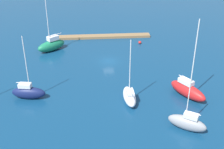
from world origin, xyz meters
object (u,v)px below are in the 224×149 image
Objects in this scene: sailboat_white_mid_basin at (129,96)px; sailboat_gray_far_north at (187,122)px; pier_dock at (102,36)px; mooring_buoy_red at (140,42)px; sailboat_green_inner_mooring at (51,45)px; sailboat_navy_by_breakwater at (28,92)px; sailboat_red_center_basin at (188,90)px.

sailboat_gray_far_north is at bearing -139.86° from sailboat_white_mid_basin.
mooring_buoy_red reaches higher than pier_dock.
pier_dock is at bearing 173.57° from sailboat_green_inner_mooring.
sailboat_gray_far_north is 11.70m from sailboat_white_mid_basin.
sailboat_navy_by_breakwater is 35.16m from mooring_buoy_red.
sailboat_navy_by_breakwater is (29.07, -1.82, -0.14)m from sailboat_red_center_basin.
sailboat_red_center_basin is at bearing -73.86° from sailboat_gray_far_north.
sailboat_green_inner_mooring is (-2.00, -22.32, 0.22)m from sailboat_navy_by_breakwater.
sailboat_navy_by_breakwater reaches higher than pier_dock.
sailboat_red_center_basin is 1.28× the size of sailboat_white_mid_basin.
sailboat_red_center_basin reaches higher than sailboat_gray_far_north.
sailboat_navy_by_breakwater reaches higher than sailboat_gray_far_north.
mooring_buoy_red is (-24.74, -24.96, -0.90)m from sailboat_navy_by_breakwater.
sailboat_white_mid_basin is at bearing -14.06° from sailboat_gray_far_north.
mooring_buoy_red is (-6.54, -27.54, -0.71)m from sailboat_white_mid_basin.
mooring_buoy_red is (4.33, -26.78, -1.04)m from sailboat_red_center_basin.
sailboat_navy_by_breakwater is (26.03, -11.28, -0.01)m from sailboat_gray_far_north.
sailboat_red_center_basin reaches higher than sailboat_navy_by_breakwater.
sailboat_navy_by_breakwater reaches higher than mooring_buoy_red.
sailboat_green_inner_mooring is at bearing 31.90° from pier_dock.
pier_dock is at bearing 73.03° from sailboat_navy_by_breakwater.
sailboat_green_inner_mooring reaches higher than mooring_buoy_red.
mooring_buoy_red is (1.29, -36.24, -0.91)m from sailboat_gray_far_north.
sailboat_gray_far_north is at bearing 104.62° from pier_dock.
sailboat_green_inner_mooring is at bearing -20.47° from sailboat_gray_far_north.
sailboat_red_center_basin reaches higher than pier_dock.
pier_dock is at bearing -29.94° from mooring_buoy_red.
sailboat_navy_by_breakwater is at bearing 46.56° from sailboat_green_inner_mooring.
sailboat_white_mid_basin is 29.72m from sailboat_green_inner_mooring.
mooring_buoy_red is at bearing -54.01° from sailboat_gray_far_north.
sailboat_red_center_basin reaches higher than mooring_buoy_red.
sailboat_red_center_basin is at bearing 99.95° from sailboat_green_inner_mooring.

